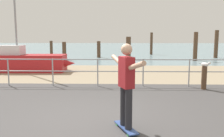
{
  "coord_description": "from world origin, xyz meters",
  "views": [
    {
      "loc": [
        0.57,
        -5.21,
        1.87
      ],
      "look_at": [
        0.36,
        2.0,
        0.9
      ],
      "focal_mm": 38.51,
      "sensor_mm": 36.0,
      "label": 1
    }
  ],
  "objects_px": {
    "sailboat": "(26,62)",
    "skateboarder": "(126,81)",
    "seagull": "(205,64)",
    "bollard_short": "(204,78)",
    "skateboard": "(126,128)"
  },
  "relations": [
    {
      "from": "sailboat",
      "to": "seagull",
      "type": "bearing_deg",
      "value": -27.66
    },
    {
      "from": "skateboarder",
      "to": "seagull",
      "type": "bearing_deg",
      "value": 52.98
    },
    {
      "from": "sailboat",
      "to": "skateboarder",
      "type": "xyz_separation_m",
      "value": [
        5.06,
        -7.92,
        0.49
      ]
    },
    {
      "from": "skateboarder",
      "to": "bollard_short",
      "type": "xyz_separation_m",
      "value": [
        2.84,
        3.79,
        -0.6
      ]
    },
    {
      "from": "bollard_short",
      "to": "seagull",
      "type": "xyz_separation_m",
      "value": [
        0.01,
        -0.01,
        0.49
      ]
    },
    {
      "from": "sailboat",
      "to": "skateboarder",
      "type": "height_order",
      "value": "sailboat"
    },
    {
      "from": "bollard_short",
      "to": "sailboat",
      "type": "bearing_deg",
      "value": 152.4
    },
    {
      "from": "sailboat",
      "to": "skateboard",
      "type": "height_order",
      "value": "sailboat"
    },
    {
      "from": "skateboard",
      "to": "bollard_short",
      "type": "xyz_separation_m",
      "value": [
        2.84,
        3.79,
        0.35
      ]
    },
    {
      "from": "skateboarder",
      "to": "bollard_short",
      "type": "relative_size",
      "value": 1.99
    },
    {
      "from": "sailboat",
      "to": "skateboarder",
      "type": "bearing_deg",
      "value": -57.43
    },
    {
      "from": "bollard_short",
      "to": "seagull",
      "type": "bearing_deg",
      "value": -60.61
    },
    {
      "from": "bollard_short",
      "to": "skateboarder",
      "type": "bearing_deg",
      "value": -126.83
    },
    {
      "from": "sailboat",
      "to": "skateboarder",
      "type": "relative_size",
      "value": 3.51
    },
    {
      "from": "skateboarder",
      "to": "bollard_short",
      "type": "bearing_deg",
      "value": 53.17
    }
  ]
}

